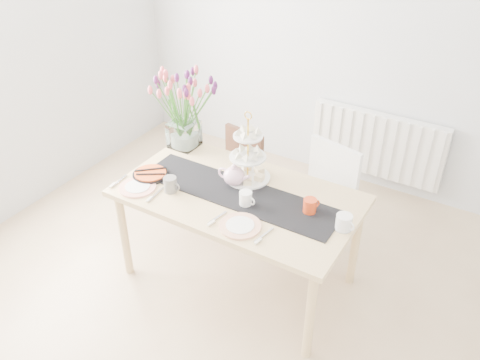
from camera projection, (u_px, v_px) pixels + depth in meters
The scene contains 16 objects.
room_shell at pixel (178, 154), 2.73m from camera, with size 4.50×4.50×4.50m.
radiator at pixel (377, 144), 4.55m from camera, with size 1.20×0.08×0.60m, color white.
dining_table at pixel (238, 203), 3.42m from camera, with size 1.60×0.90×0.75m.
chair_brown at pixel (236, 170), 4.21m from camera, with size 0.45×0.45×0.77m.
chair_white at pixel (323, 192), 3.81m from camera, with size 0.52×0.52×0.88m.
table_runner at pixel (238, 193), 3.38m from camera, with size 1.40×0.35×0.01m, color black.
tulip_vase at pixel (182, 98), 3.70m from camera, with size 0.73×0.73×0.63m.
cake_stand at pixel (248, 162), 3.46m from camera, with size 0.31×0.31×0.46m.
teapot at pixel (234, 176), 3.43m from camera, with size 0.23×0.19×0.15m, color white, non-canonical shape.
cream_jug at pixel (344, 222), 3.04m from camera, with size 0.10×0.10×0.10m, color white.
tart_tin at pixel (150, 174), 3.55m from camera, with size 0.25×0.25×0.03m.
mug_grey at pixel (170, 184), 3.38m from camera, with size 0.09×0.09×0.11m, color slate.
mug_white at pixel (246, 199), 3.25m from camera, with size 0.08×0.08×0.10m, color white.
mug_orange at pixel (310, 206), 3.18m from camera, with size 0.08×0.08×0.10m, color red.
plate_left at pixel (138, 187), 3.43m from camera, with size 0.25×0.25×0.01m, color white.
plate_right at pixel (240, 226), 3.08m from camera, with size 0.26×0.26×0.01m, color silver.
Camera 1 is at (1.50, -1.84, 2.69)m, focal length 38.00 mm.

